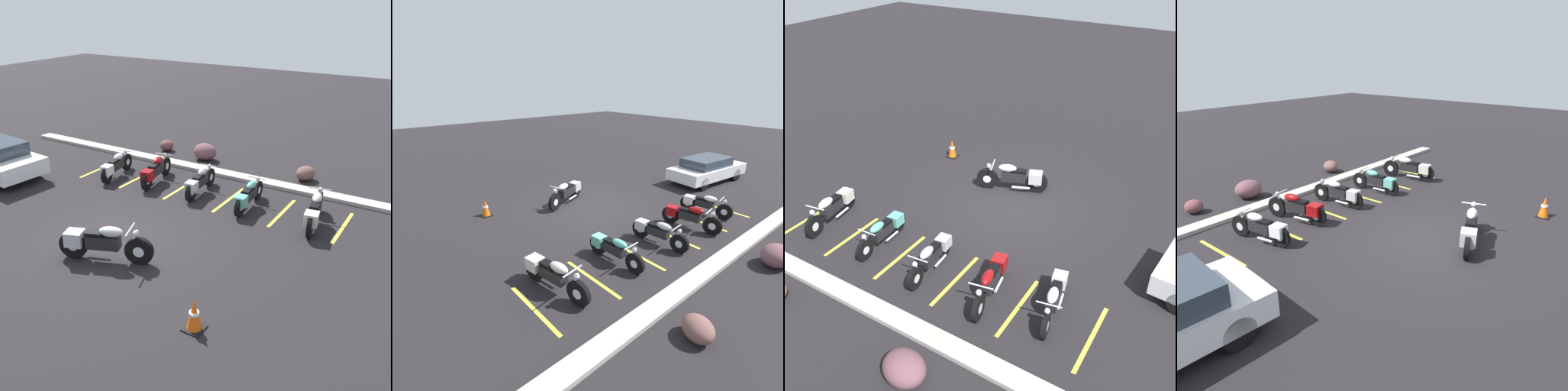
# 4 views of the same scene
# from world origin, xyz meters

# --- Properties ---
(ground) EXTENTS (60.00, 60.00, 0.00)m
(ground) POSITION_xyz_m (0.00, 0.00, 0.00)
(ground) COLOR black
(motorcycle_silver_featured) EXTENTS (2.26, 1.08, 0.93)m
(motorcycle_silver_featured) POSITION_xyz_m (0.39, -0.97, 0.50)
(motorcycle_silver_featured) COLOR black
(motorcycle_silver_featured) RESTS_ON ground
(parked_bike_0) EXTENTS (0.71, 2.01, 0.80)m
(parked_bike_0) POSITION_xyz_m (-2.95, 3.45, 0.42)
(parked_bike_0) COLOR black
(parked_bike_0) RESTS_ON ground
(parked_bike_1) EXTENTS (0.75, 2.14, 0.85)m
(parked_bike_1) POSITION_xyz_m (-1.43, 3.74, 0.45)
(parked_bike_1) COLOR black
(parked_bike_1) RESTS_ON ground
(parked_bike_2) EXTENTS (0.57, 2.03, 0.80)m
(parked_bike_2) POSITION_xyz_m (0.34, 3.71, 0.43)
(parked_bike_2) COLOR black
(parked_bike_2) RESTS_ON ground
(parked_bike_3) EXTENTS (0.56, 2.01, 0.79)m
(parked_bike_3) POSITION_xyz_m (2.15, 3.54, 0.42)
(parked_bike_3) COLOR black
(parked_bike_3) RESTS_ON ground
(parked_bike_4) EXTENTS (0.73, 2.21, 0.88)m
(parked_bike_4) POSITION_xyz_m (4.22, 3.46, 0.47)
(parked_bike_4) COLOR black
(parked_bike_4) RESTS_ON ground
(concrete_curb) EXTENTS (18.00, 0.50, 0.12)m
(concrete_curb) POSITION_xyz_m (0.00, 5.64, 0.06)
(concrete_curb) COLOR #A8A399
(concrete_curb) RESTS_ON ground
(landscape_rock_0) EXTENTS (0.78, 0.77, 0.44)m
(landscape_rock_0) POSITION_xyz_m (-3.13, 6.88, 0.22)
(landscape_rock_0) COLOR brown
(landscape_rock_0) RESTS_ON ground
(landscape_rock_1) EXTENTS (1.05, 0.91, 0.65)m
(landscape_rock_1) POSITION_xyz_m (-1.20, 6.72, 0.32)
(landscape_rock_1) COLOR brown
(landscape_rock_1) RESTS_ON ground
(landscape_rock_2) EXTENTS (0.79, 0.86, 0.50)m
(landscape_rock_2) POSITION_xyz_m (2.87, 6.69, 0.25)
(landscape_rock_2) COLOR brown
(landscape_rock_2) RESTS_ON ground
(traffic_cone) EXTENTS (0.40, 0.40, 0.68)m
(traffic_cone) POSITION_xyz_m (3.62, -1.94, 0.32)
(traffic_cone) COLOR black
(traffic_cone) RESTS_ON ground
(stall_line_0) EXTENTS (0.10, 2.10, 0.00)m
(stall_line_0) POSITION_xyz_m (-4.01, 3.80, 0.00)
(stall_line_0) COLOR gold
(stall_line_0) RESTS_ON ground
(stall_line_1) EXTENTS (0.10, 2.10, 0.00)m
(stall_line_1) POSITION_xyz_m (-2.21, 3.80, 0.00)
(stall_line_1) COLOR gold
(stall_line_1) RESTS_ON ground
(stall_line_2) EXTENTS (0.10, 2.10, 0.00)m
(stall_line_2) POSITION_xyz_m (-0.42, 3.80, 0.00)
(stall_line_2) COLOR gold
(stall_line_2) RESTS_ON ground
(stall_line_3) EXTENTS (0.10, 2.10, 0.00)m
(stall_line_3) POSITION_xyz_m (1.37, 3.80, 0.00)
(stall_line_3) COLOR gold
(stall_line_3) RESTS_ON ground
(stall_line_4) EXTENTS (0.10, 2.10, 0.00)m
(stall_line_4) POSITION_xyz_m (3.17, 3.80, 0.00)
(stall_line_4) COLOR gold
(stall_line_4) RESTS_ON ground
(stall_line_5) EXTENTS (0.10, 2.10, 0.00)m
(stall_line_5) POSITION_xyz_m (4.96, 3.80, 0.00)
(stall_line_5) COLOR gold
(stall_line_5) RESTS_ON ground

